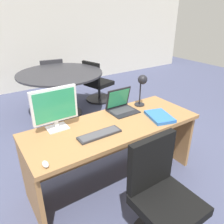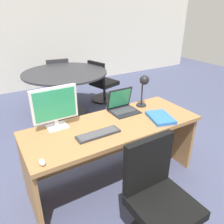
% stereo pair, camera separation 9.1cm
% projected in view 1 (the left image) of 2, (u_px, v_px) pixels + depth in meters
% --- Properties ---
extents(ground, '(12.00, 12.00, 0.00)m').
position_uv_depth(ground, '(64.00, 127.00, 3.70)').
color(ground, '#474C6B').
extents(back_wall, '(10.00, 0.10, 2.80)m').
position_uv_depth(back_wall, '(17.00, 28.00, 4.79)').
color(back_wall, silver).
rests_on(back_wall, ground).
extents(desk, '(1.82, 0.70, 0.73)m').
position_uv_depth(desk, '(111.00, 138.00, 2.38)').
color(desk, '#9E7042').
rests_on(desk, ground).
extents(monitor, '(0.44, 0.16, 0.42)m').
position_uv_depth(monitor, '(55.00, 107.00, 2.08)').
color(monitor, silver).
rests_on(monitor, desk).
extents(laptop, '(0.31, 0.27, 0.26)m').
position_uv_depth(laptop, '(120.00, 104.00, 2.54)').
color(laptop, black).
rests_on(laptop, desk).
extents(keyboard, '(0.42, 0.12, 0.02)m').
position_uv_depth(keyboard, '(100.00, 134.00, 2.05)').
color(keyboard, '#2D2D33').
rests_on(keyboard, desk).
extents(mouse, '(0.05, 0.08, 0.04)m').
position_uv_depth(mouse, '(45.00, 164.00, 1.65)').
color(mouse, silver).
rests_on(mouse, desk).
extents(desk_lamp, '(0.12, 0.14, 0.38)m').
position_uv_depth(desk_lamp, '(142.00, 84.00, 2.56)').
color(desk_lamp, black).
rests_on(desk_lamp, desk).
extents(book, '(0.30, 0.37, 0.03)m').
position_uv_depth(book, '(160.00, 117.00, 2.37)').
color(book, blue).
rests_on(book, desk).
extents(office_chair, '(0.56, 0.56, 0.93)m').
position_uv_depth(office_chair, '(162.00, 205.00, 1.76)').
color(office_chair, black).
rests_on(office_chair, ground).
extents(meeting_table, '(1.45, 1.45, 0.80)m').
position_uv_depth(meeting_table, '(61.00, 83.00, 3.87)').
color(meeting_table, black).
rests_on(meeting_table, ground).
extents(meeting_chair_near, '(0.58, 0.57, 0.85)m').
position_uv_depth(meeting_chair_near, '(97.00, 86.00, 4.59)').
color(meeting_chair_near, black).
rests_on(meeting_chair_near, ground).
extents(meeting_chair_far, '(0.56, 0.56, 0.87)m').
position_uv_depth(meeting_chair_far, '(52.00, 83.00, 4.71)').
color(meeting_chair_far, black).
rests_on(meeting_chair_far, ground).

